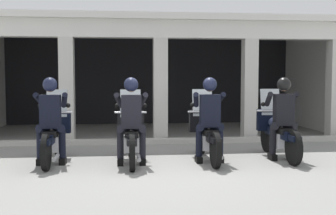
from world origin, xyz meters
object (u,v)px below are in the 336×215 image
Objects in this scene: motorcycle_far_left at (54,135)px; police_officer_far_right at (283,111)px; motorcycle_center_right at (206,134)px; motorcycle_center_left at (131,135)px; police_officer_center_right at (210,112)px; police_officer_center_left at (131,113)px; motorcycle_far_right at (277,132)px; police_officer_far_left at (51,113)px.

motorcycle_far_left is 4.38m from police_officer_far_right.
motorcycle_center_left is at bearing -164.84° from motorcycle_center_right.
police_officer_center_right is (2.90, -0.40, 0.44)m from motorcycle_far_left.
motorcycle_far_left is 1.46m from motorcycle_center_left.
police_officer_far_right is at bearing 4.53° from motorcycle_far_left.
police_officer_center_right and police_officer_far_right have the same top height.
motorcycle_center_left and motorcycle_center_right have the same top height.
police_officer_center_right reaches higher than motorcycle_center_left.
motorcycle_center_right is at bearing 6.27° from motorcycle_far_left.
police_officer_center_right is at bearing 9.75° from police_officer_center_left.
police_officer_center_right is (1.45, -0.21, 0.44)m from motorcycle_center_left.
motorcycle_far_left is at bearing 179.81° from motorcycle_center_left.
police_officer_center_left and police_officer_center_right have the same top height.
police_officer_center_left is at bearing -153.91° from motorcycle_center_right.
motorcycle_center_left is 1.53m from police_officer_center_right.
police_officer_far_left is at bearing -170.21° from motorcycle_far_right.
motorcycle_far_right is 0.52m from police_officer_far_right.
police_officer_center_right is at bearing 6.27° from police_officer_far_left.
police_officer_center_left is 2.97m from motorcycle_far_right.
police_officer_far_left is at bearing -173.94° from police_officer_far_right.
motorcycle_far_right is 1.29× the size of police_officer_far_right.
police_officer_center_left is (1.45, -0.18, 0.00)m from police_officer_far_left.
police_officer_center_right reaches higher than motorcycle_center_right.
motorcycle_far_left is 1.00× the size of motorcycle_center_left.
police_officer_center_right is 1.45m from police_officer_far_right.
motorcycle_center_left is at bearing 1.32° from motorcycle_far_left.
police_officer_far_right is at bearing 10.23° from police_officer_center_left.
police_officer_center_left is 2.90m from police_officer_far_right.
police_officer_center_right reaches higher than motorcycle_far_left.
police_officer_far_left is 4.38m from motorcycle_far_right.
motorcycle_center_right is 1.45m from motorcycle_far_right.
police_officer_far_right is (4.35, -0.02, 0.00)m from police_officer_far_left.
police_officer_far_right is at bearing 16.12° from police_officer_center_right.
police_officer_far_right is (2.90, 0.16, 0.00)m from police_officer_center_left.
police_officer_center_left is (-0.00, -0.28, 0.44)m from motorcycle_center_left.
motorcycle_center_left is at bearing -176.06° from police_officer_far_right.
motorcycle_center_right is (1.45, 0.35, -0.44)m from police_officer_center_left.
police_officer_far_left is at bearing -169.82° from police_officer_center_right.
police_officer_center_right is 0.78× the size of motorcycle_far_right.
motorcycle_center_left is 1.29× the size of police_officer_far_right.
motorcycle_center_left is at bearing 96.74° from police_officer_center_left.
police_officer_center_left reaches higher than motorcycle_far_right.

